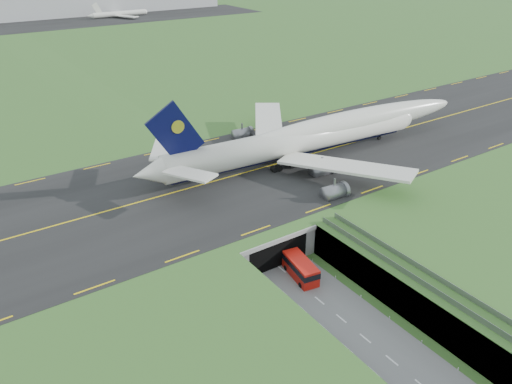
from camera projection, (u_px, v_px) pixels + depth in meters
ground at (307, 292)px, 80.65m from camera, size 900.00×900.00×0.00m
airfield_deck at (308, 277)px, 79.28m from camera, size 800.00×800.00×6.00m
trench_road at (339, 317)px, 75.06m from camera, size 12.00×75.00×0.20m
taxiway at (207, 183)px, 102.27m from camera, size 800.00×44.00×0.18m
tunnel_portal at (251, 229)px, 91.48m from camera, size 17.00×22.30×6.00m
guideway at (457, 305)px, 69.56m from camera, size 3.00×53.00×7.05m
jumbo_jet at (318, 135)px, 113.39m from camera, size 85.95×56.65×18.78m
shuttle_tram at (301, 268)px, 83.30m from camera, size 4.26×8.33×3.23m
distant_hills at (51, 9)px, 432.27m from camera, size 700.00×91.00×60.00m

